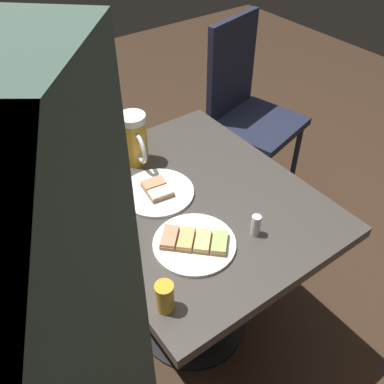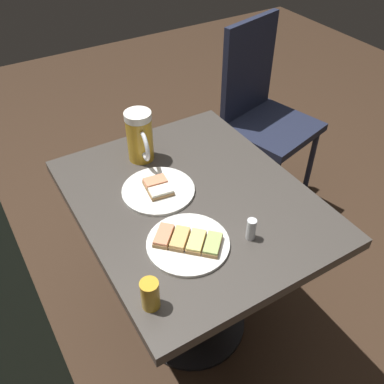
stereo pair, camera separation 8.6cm
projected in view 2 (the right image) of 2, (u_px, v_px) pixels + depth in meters
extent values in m
plane|color=#382619|center=(192.00, 321.00, 1.78)|extent=(6.00, 6.00, 0.00)
cylinder|color=black|center=(192.00, 320.00, 1.78)|extent=(0.44, 0.44, 0.01)
cylinder|color=black|center=(192.00, 268.00, 1.55)|extent=(0.09, 0.09, 0.67)
cube|color=#423D38|center=(192.00, 201.00, 1.33)|extent=(0.69, 0.83, 0.04)
cylinder|color=white|center=(188.00, 244.00, 1.16)|extent=(0.23, 0.23, 0.01)
cube|color=#9E7547|center=(213.00, 245.00, 1.14)|extent=(0.09, 0.09, 0.01)
cube|color=#ADC66B|center=(213.00, 243.00, 1.14)|extent=(0.08, 0.08, 0.01)
cube|color=#9E7547|center=(196.00, 242.00, 1.15)|extent=(0.09, 0.09, 0.01)
cube|color=#EFE07A|center=(196.00, 240.00, 1.15)|extent=(0.08, 0.08, 0.01)
cube|color=#9E7547|center=(180.00, 239.00, 1.16)|extent=(0.09, 0.09, 0.01)
cube|color=#E5B266|center=(180.00, 237.00, 1.15)|extent=(0.08, 0.08, 0.01)
cube|color=#9E7547|center=(164.00, 237.00, 1.17)|extent=(0.09, 0.09, 0.01)
cube|color=#EA8E66|center=(164.00, 234.00, 1.16)|extent=(0.08, 0.08, 0.01)
cylinder|color=white|center=(158.00, 190.00, 1.33)|extent=(0.23, 0.23, 0.01)
cube|color=#9E7547|center=(161.00, 193.00, 1.31)|extent=(0.08, 0.06, 0.01)
cube|color=white|center=(161.00, 190.00, 1.30)|extent=(0.08, 0.05, 0.01)
cube|color=#9E7547|center=(155.00, 183.00, 1.34)|extent=(0.08, 0.06, 0.01)
cube|color=#EA8E66|center=(155.00, 181.00, 1.34)|extent=(0.08, 0.05, 0.01)
cylinder|color=gold|center=(140.00, 139.00, 1.42)|extent=(0.09, 0.09, 0.16)
cylinder|color=white|center=(138.00, 116.00, 1.36)|extent=(0.09, 0.09, 0.02)
torus|color=silver|center=(144.00, 146.00, 1.38)|extent=(0.03, 0.10, 0.10)
cylinder|color=gold|center=(150.00, 294.00, 0.99)|extent=(0.05, 0.05, 0.09)
cylinder|color=silver|center=(251.00, 229.00, 1.17)|extent=(0.03, 0.03, 0.07)
cylinder|color=#1E2338|center=(272.00, 198.00, 2.01)|extent=(0.03, 0.03, 0.47)
cylinder|color=#1E2338|center=(309.00, 169.00, 2.19)|extent=(0.03, 0.03, 0.47)
cylinder|color=#1E2338|center=(222.00, 169.00, 2.18)|extent=(0.03, 0.03, 0.47)
cylinder|color=#1E2338|center=(260.00, 144.00, 2.36)|extent=(0.03, 0.03, 0.47)
cube|color=#1E2338|center=(272.00, 127.00, 2.02)|extent=(0.46, 0.46, 0.04)
cube|color=#1E2338|center=(249.00, 68.00, 1.95)|extent=(0.34, 0.12, 0.45)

